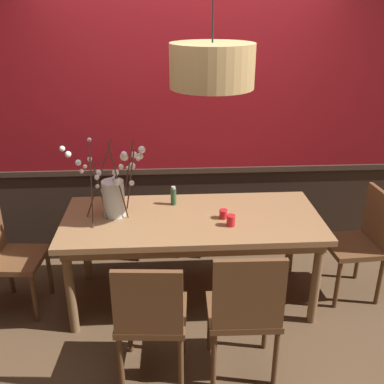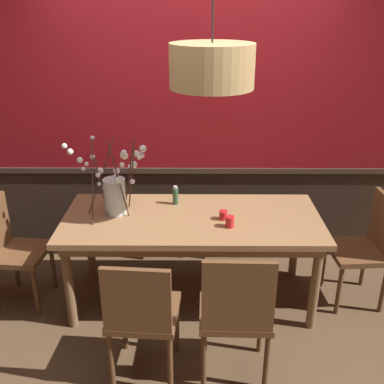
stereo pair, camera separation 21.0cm
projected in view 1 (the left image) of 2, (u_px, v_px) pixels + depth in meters
The scene contains 14 objects.
ground_plane at pixel (192, 298), 3.77m from camera, with size 24.00×24.00×0.00m, color brown.
back_wall at pixel (187, 122), 3.94m from camera, with size 4.82×0.14×2.66m.
dining_table at pixel (192, 226), 3.50m from camera, with size 2.00×0.88×0.76m.
chair_head_west_end at pixel (7, 252), 3.48m from camera, with size 0.43×0.45×0.89m.
chair_near_side_left at pixel (151, 315), 2.75m from camera, with size 0.46×0.46×0.92m.
chair_near_side_right at pixel (245, 309), 2.79m from camera, with size 0.46×0.41×0.96m.
chair_far_side_left at pixel (155, 199), 4.35m from camera, with size 0.48×0.44×0.92m.
chair_head_east_end at pixel (362, 238), 3.65m from camera, with size 0.45×0.46×0.93m.
chair_far_side_right at pixel (214, 199), 4.39m from camera, with size 0.44×0.42×0.92m.
vase_with_blossoms at pixel (114, 193), 3.43m from camera, with size 0.61×0.46×0.63m.
candle_holder_nearer_center at pixel (231, 220), 3.32m from camera, with size 0.07×0.07×0.09m.
candle_holder_nearer_edge at pixel (223, 214), 3.44m from camera, with size 0.07×0.07×0.07m.
condiment_bottle at pixel (173, 196), 3.65m from camera, with size 0.05×0.05×0.16m.
pendant_lamp at pixel (212, 66), 3.00m from camera, with size 0.58×0.58×0.91m.
Camera 1 is at (-0.19, -3.11, 2.31)m, focal length 41.82 mm.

